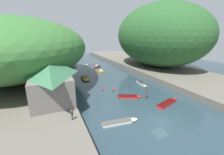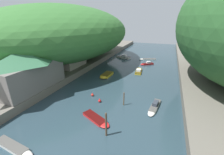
{
  "view_description": "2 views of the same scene",
  "coord_description": "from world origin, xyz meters",
  "px_view_note": "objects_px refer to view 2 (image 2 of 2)",
  "views": [
    {
      "loc": [
        -16.79,
        -17.25,
        14.38
      ],
      "look_at": [
        1.23,
        23.84,
        1.18
      ],
      "focal_mm": 24.0,
      "sensor_mm": 36.0,
      "label": 1
    },
    {
      "loc": [
        9.2,
        -6.47,
        14.81
      ],
      "look_at": [
        -2.68,
        24.78,
        1.67
      ],
      "focal_mm": 24.0,
      "sensor_mm": 36.0,
      "label": 2
    }
  ],
  "objects_px": {
    "boathouse_shed": "(70,59)",
    "boat_near_quay": "(147,64)",
    "boat_small_dinghy": "(139,71)",
    "boat_cabin_cruiser": "(106,75)",
    "boat_far_upstream": "(147,59)",
    "boat_mid_channel": "(15,148)",
    "channel_buoy_far": "(100,101)",
    "waterfront_building": "(26,68)",
    "channel_buoy_near": "(92,95)",
    "boat_red_skiff": "(154,107)",
    "boat_open_rowboat": "(123,57)",
    "person_on_quay": "(63,73)",
    "boat_moored_right": "(97,119)"
  },
  "relations": [
    {
      "from": "boat_far_upstream",
      "to": "channel_buoy_near",
      "type": "distance_m",
      "value": 34.34
    },
    {
      "from": "boat_mid_channel",
      "to": "channel_buoy_far",
      "type": "bearing_deg",
      "value": 166.73
    },
    {
      "from": "boathouse_shed",
      "to": "person_on_quay",
      "type": "bearing_deg",
      "value": -65.79
    },
    {
      "from": "boat_moored_right",
      "to": "channel_buoy_far",
      "type": "distance_m",
      "value": 5.56
    },
    {
      "from": "boat_small_dinghy",
      "to": "boat_cabin_cruiser",
      "type": "xyz_separation_m",
      "value": [
        -7.58,
        -7.34,
        0.05
      ]
    },
    {
      "from": "waterfront_building",
      "to": "channel_buoy_near",
      "type": "xyz_separation_m",
      "value": [
        12.35,
        3.81,
        -5.42
      ]
    },
    {
      "from": "boat_cabin_cruiser",
      "to": "channel_buoy_far",
      "type": "height_order",
      "value": "channel_buoy_far"
    },
    {
      "from": "boat_far_upstream",
      "to": "channel_buoy_far",
      "type": "distance_m",
      "value": 35.64
    },
    {
      "from": "boat_moored_right",
      "to": "channel_buoy_near",
      "type": "height_order",
      "value": "channel_buoy_near"
    },
    {
      "from": "boat_far_upstream",
      "to": "boat_open_rowboat",
      "type": "bearing_deg",
      "value": 69.65
    },
    {
      "from": "boat_near_quay",
      "to": "boat_cabin_cruiser",
      "type": "distance_m",
      "value": 17.82
    },
    {
      "from": "boat_small_dinghy",
      "to": "boat_red_skiff",
      "type": "distance_m",
      "value": 19.9
    },
    {
      "from": "boathouse_shed",
      "to": "boat_near_quay",
      "type": "xyz_separation_m",
      "value": [
        20.33,
        15.01,
        -3.35
      ]
    },
    {
      "from": "boat_near_quay",
      "to": "boat_cabin_cruiser",
      "type": "bearing_deg",
      "value": 113.95
    },
    {
      "from": "boat_mid_channel",
      "to": "boat_cabin_cruiser",
      "type": "xyz_separation_m",
      "value": [
        0.61,
        26.69,
        0.11
      ]
    },
    {
      "from": "boathouse_shed",
      "to": "channel_buoy_near",
      "type": "distance_m",
      "value": 18.17
    },
    {
      "from": "boathouse_shed",
      "to": "boat_cabin_cruiser",
      "type": "xyz_separation_m",
      "value": [
        11.6,
        -0.52,
        -3.35
      ]
    },
    {
      "from": "boat_red_skiff",
      "to": "boat_open_rowboat",
      "type": "xyz_separation_m",
      "value": [
        -15.86,
        33.21,
        0.16
      ]
    },
    {
      "from": "boat_near_quay",
      "to": "boat_mid_channel",
      "type": "height_order",
      "value": "boat_near_quay"
    },
    {
      "from": "boat_moored_right",
      "to": "boat_far_upstream",
      "type": "height_order",
      "value": "boat_far_upstream"
    },
    {
      "from": "boat_mid_channel",
      "to": "channel_buoy_far",
      "type": "xyz_separation_m",
      "value": [
        4.77,
        13.73,
        0.09
      ]
    },
    {
      "from": "boat_moored_right",
      "to": "person_on_quay",
      "type": "distance_m",
      "value": 17.49
    },
    {
      "from": "boathouse_shed",
      "to": "channel_buoy_far",
      "type": "distance_m",
      "value": 21.01
    },
    {
      "from": "boat_cabin_cruiser",
      "to": "person_on_quay",
      "type": "distance_m",
      "value": 11.32
    },
    {
      "from": "boat_near_quay",
      "to": "boat_open_rowboat",
      "type": "height_order",
      "value": "boat_open_rowboat"
    },
    {
      "from": "boat_red_skiff",
      "to": "boat_moored_right",
      "type": "bearing_deg",
      "value": 47.61
    },
    {
      "from": "boathouse_shed",
      "to": "channel_buoy_near",
      "type": "xyz_separation_m",
      "value": [
        13.35,
        -11.84,
        -3.38
      ]
    },
    {
      "from": "boat_red_skiff",
      "to": "boat_open_rowboat",
      "type": "distance_m",
      "value": 36.8
    },
    {
      "from": "boat_near_quay",
      "to": "boat_mid_channel",
      "type": "xyz_separation_m",
      "value": [
        -9.35,
        -42.23,
        -0.11
      ]
    },
    {
      "from": "waterfront_building",
      "to": "boat_moored_right",
      "type": "xyz_separation_m",
      "value": [
        16.76,
        -3.02,
        -5.53
      ]
    },
    {
      "from": "waterfront_building",
      "to": "boat_moored_right",
      "type": "height_order",
      "value": "waterfront_building"
    },
    {
      "from": "boathouse_shed",
      "to": "person_on_quay",
      "type": "height_order",
      "value": "boathouse_shed"
    },
    {
      "from": "boathouse_shed",
      "to": "boat_mid_channel",
      "type": "bearing_deg",
      "value": -68.02
    },
    {
      "from": "boat_cabin_cruiser",
      "to": "boat_open_rowboat",
      "type": "bearing_deg",
      "value": -82.2
    },
    {
      "from": "boat_mid_channel",
      "to": "person_on_quay",
      "type": "relative_size",
      "value": 3.78
    },
    {
      "from": "boat_far_upstream",
      "to": "channel_buoy_far",
      "type": "height_order",
      "value": "channel_buoy_far"
    },
    {
      "from": "boat_mid_channel",
      "to": "waterfront_building",
      "type": "bearing_deg",
      "value": -133.29
    },
    {
      "from": "waterfront_building",
      "to": "boat_open_rowboat",
      "type": "bearing_deg",
      "value": 76.52
    },
    {
      "from": "boat_mid_channel",
      "to": "boat_far_upstream",
      "type": "bearing_deg",
      "value": 176.17
    },
    {
      "from": "boat_open_rowboat",
      "to": "boat_red_skiff",
      "type": "bearing_deg",
      "value": -140.0
    },
    {
      "from": "boat_open_rowboat",
      "to": "channel_buoy_near",
      "type": "relative_size",
      "value": 7.59
    },
    {
      "from": "boat_far_upstream",
      "to": "boat_near_quay",
      "type": "bearing_deg",
      "value": 162.76
    },
    {
      "from": "boat_open_rowboat",
      "to": "channel_buoy_near",
      "type": "xyz_separation_m",
      "value": [
        3.51,
        -33.07,
        -0.14
      ]
    },
    {
      "from": "person_on_quay",
      "to": "boat_small_dinghy",
      "type": "bearing_deg",
      "value": -64.41
    },
    {
      "from": "waterfront_building",
      "to": "boat_far_upstream",
      "type": "bearing_deg",
      "value": 63.92
    },
    {
      "from": "boathouse_shed",
      "to": "boat_open_rowboat",
      "type": "relative_size",
      "value": 1.48
    },
    {
      "from": "person_on_quay",
      "to": "boat_cabin_cruiser",
      "type": "bearing_deg",
      "value": -63.81
    },
    {
      "from": "boat_small_dinghy",
      "to": "boat_far_upstream",
      "type": "xyz_separation_m",
      "value": [
        0.24,
        15.14,
        -0.06
      ]
    },
    {
      "from": "waterfront_building",
      "to": "channel_buoy_near",
      "type": "distance_m",
      "value": 14.02
    },
    {
      "from": "boat_small_dinghy",
      "to": "boat_cabin_cruiser",
      "type": "relative_size",
      "value": 1.17
    }
  ]
}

